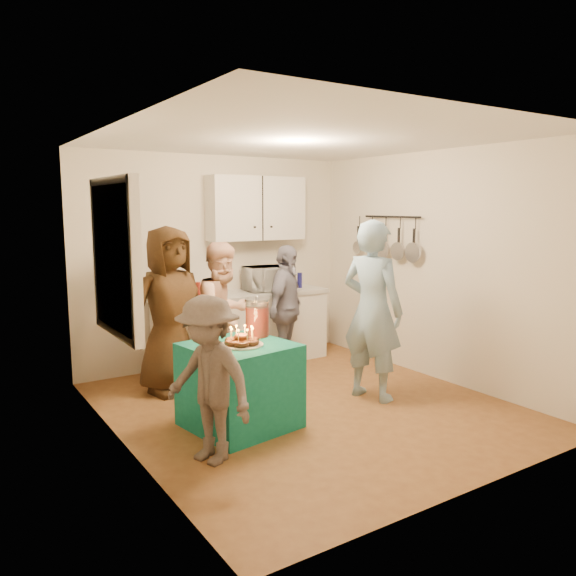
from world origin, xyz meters
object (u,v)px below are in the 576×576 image
punch_jar (257,318)px  woman_back_right (286,309)px  microwave (267,278)px  counter (243,331)px  child_near_left (209,380)px  party_table (240,385)px  man_birthday (372,310)px  woman_back_center (224,315)px  woman_back_left (170,310)px

punch_jar → woman_back_right: (0.99, 1.03, -0.17)m
microwave → woman_back_right: 0.64m
counter → woman_back_right: bearing=-63.3°
child_near_left → party_table: bearing=113.5°
party_table → child_near_left: child_near_left is taller
man_birthday → woman_back_center: man_birthday is taller
microwave → child_near_left: child_near_left is taller
child_near_left → woman_back_left: bearing=148.5°
party_table → woman_back_right: size_ratio=0.56×
woman_back_left → counter: bearing=16.0°
microwave → woman_back_center: size_ratio=0.35×
microwave → party_table: bearing=-121.3°
woman_back_center → punch_jar: bearing=-114.8°
woman_back_left → woman_back_center: 0.60m
punch_jar → woman_back_left: bearing=112.6°
punch_jar → child_near_left: child_near_left is taller
party_table → woman_back_left: 1.36m
counter → party_table: 2.03m
woman_back_center → microwave: bearing=17.9°
man_birthday → woman_back_center: 1.61m
counter → punch_jar: size_ratio=6.47×
counter → woman_back_right: (0.28, -0.56, 0.33)m
woman_back_center → woman_back_right: (0.86, 0.09, -0.03)m
microwave → punch_jar: size_ratio=1.65×
counter → microwave: bearing=0.0°
party_table → woman_back_center: bearing=69.6°
party_table → child_near_left: (-0.53, -0.50, 0.27)m
woman_back_center → woman_back_right: 0.87m
man_birthday → woman_back_center: (-1.08, 1.19, -0.13)m
punch_jar → man_birthday: bearing=-11.5°
woman_back_left → party_table: bearing=-91.0°
counter → punch_jar: 1.81m
woman_back_left → woman_back_center: (0.58, -0.14, -0.09)m
microwave → counter: bearing=-174.0°
man_birthday → punch_jar: bearing=60.8°
counter → woman_back_center: bearing=-131.4°
punch_jar → woman_back_center: 0.96m
counter → woman_back_left: 1.34m
party_table → woman_back_center: 1.27m
man_birthday → microwave: bearing=-13.2°
microwave → woman_back_center: bearing=-139.1°
man_birthday → child_near_left: 2.09m
punch_jar → woman_back_right: woman_back_right is taller
counter → woman_back_center: 0.95m
counter → party_table: (-0.99, -1.77, -0.05)m
counter → woman_back_center: (-0.58, -0.65, 0.37)m
microwave → woman_back_center: 1.17m
party_table → microwave: bearing=52.6°
woman_back_right → party_table: bearing=-174.3°
woman_back_center → woman_back_right: bearing=-11.1°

